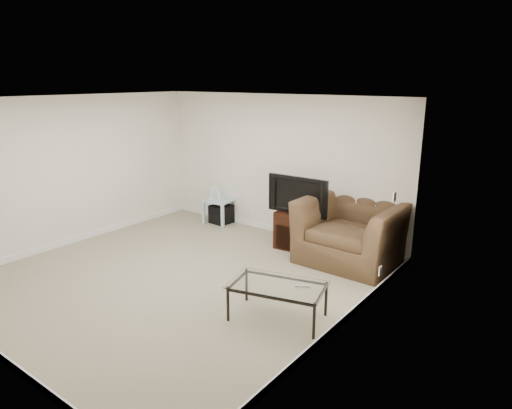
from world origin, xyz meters
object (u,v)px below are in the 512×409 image
Objects in this scene: coffee_table at (278,301)px; recliner at (352,221)px; television at (301,194)px; side_table at (220,211)px; tv_stand at (301,230)px; subwoofer at (221,214)px.

recliner is at bearing 92.61° from coffee_table.
television reaches higher than side_table.
tv_stand is 2.06× the size of subwoofer.
coffee_table is (1.01, -2.11, -0.72)m from television.
coffee_table is at bearing -69.92° from tv_stand.
television is 0.90× the size of coffee_table.
recliner is (0.91, 0.00, 0.34)m from tv_stand.
television is 2.15m from subwoofer.
television is at bearing -177.42° from recliner.
tv_stand is at bearing -6.53° from side_table.
recliner reaches higher than coffee_table.
side_table is at bearing 171.48° from television.
side_table is at bearing -139.42° from subwoofer.
side_table is at bearing 141.79° from coffee_table.
recliner is (2.92, -0.23, 0.41)m from side_table.
television is 0.67× the size of recliner.
television is at bearing -7.41° from side_table.
side_table is 0.08m from subwoofer.
coffee_table reaches higher than subwoofer.
recliner is (2.89, -0.25, 0.48)m from subwoofer.
subwoofer is at bearing 167.59° from tv_stand.
coffee_table is (1.01, -2.15, -0.10)m from tv_stand.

